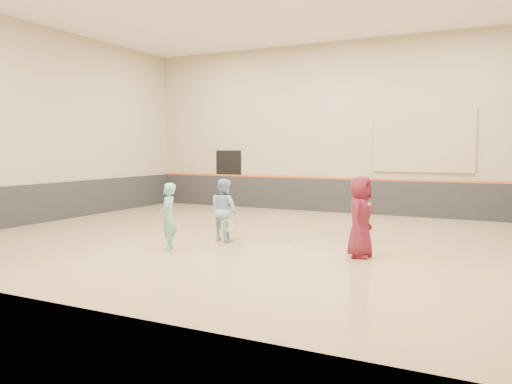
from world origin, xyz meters
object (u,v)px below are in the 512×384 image
at_px(young_man, 360,217).
at_px(girl, 168,217).
at_px(instructor, 224,210).
at_px(spare_racket, 315,224).

bearing_deg(young_man, girl, 108.49).
bearing_deg(young_man, instructor, 85.52).
distance_m(girl, young_man, 4.20).
distance_m(instructor, young_man, 3.53).
xyz_separation_m(instructor, spare_racket, (1.31, 3.05, -0.70)).
relative_size(girl, young_man, 0.89).
xyz_separation_m(young_man, spare_racket, (-2.20, 3.43, -0.78)).
distance_m(instructor, spare_racket, 3.39).
height_order(girl, young_man, young_man).
bearing_deg(girl, instructor, 132.67).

